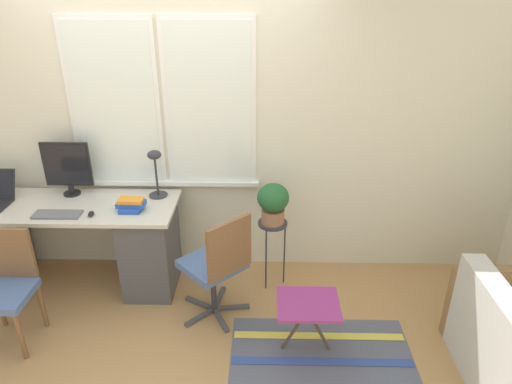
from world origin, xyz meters
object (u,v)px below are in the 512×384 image
object	(u,v)px
desk_chair_wooden	(6,286)
desk_lamp	(155,165)
potted_plant	(273,202)
monitor	(67,167)
book_stack	(131,205)
office_chair_swivel	(218,264)
keyboard	(57,214)
mouse	(91,214)
folding_stool	(308,307)
plant_stand	(273,230)

from	to	relation	value
desk_chair_wooden	desk_lamp	bearing A→B (deg)	42.01
desk_lamp	potted_plant	bearing A→B (deg)	-7.77
monitor	book_stack	world-z (taller)	monitor
office_chair_swivel	book_stack	bearing A→B (deg)	-68.00
potted_plant	monitor	bearing A→B (deg)	175.05
keyboard	desk_lamp	world-z (taller)	desk_lamp
mouse	potted_plant	world-z (taller)	potted_plant
monitor	mouse	bearing A→B (deg)	-52.30
monitor	folding_stool	world-z (taller)	monitor
potted_plant	folding_stool	size ratio (longest dim) A/B	0.80
mouse	book_stack	bearing A→B (deg)	20.33
desk_chair_wooden	potted_plant	world-z (taller)	potted_plant
desk_chair_wooden	potted_plant	size ratio (longest dim) A/B	2.44
keyboard	monitor	bearing A→B (deg)	94.81
desk_lamp	book_stack	size ratio (longest dim) A/B	1.82
mouse	office_chair_swivel	distance (m)	1.06
keyboard	plant_stand	distance (m)	1.72
desk_lamp	desk_chair_wooden	world-z (taller)	desk_lamp
potted_plant	desk_lamp	bearing A→B (deg)	172.23
monitor	desk_lamp	xyz separation A→B (m)	(0.74, -0.02, 0.03)
plant_stand	desk_lamp	bearing A→B (deg)	172.23
desk_lamp	potted_plant	size ratio (longest dim) A/B	1.17
book_stack	potted_plant	bearing A→B (deg)	6.62
office_chair_swivel	folding_stool	xyz separation A→B (m)	(0.66, -0.35, -0.11)
mouse	desk_lamp	bearing A→B (deg)	39.79
plant_stand	book_stack	bearing A→B (deg)	-173.38
office_chair_swivel	potted_plant	xyz separation A→B (m)	(0.42, 0.45, 0.31)
book_stack	folding_stool	xyz separation A→B (m)	(1.37, -0.67, -0.44)
office_chair_swivel	plant_stand	size ratio (longest dim) A/B	1.51
monitor	potted_plant	bearing A→B (deg)	-4.95
book_stack	desk_chair_wooden	size ratio (longest dim) A/B	0.26
plant_stand	potted_plant	xyz separation A→B (m)	(-0.00, -0.00, 0.27)
keyboard	potted_plant	bearing A→B (deg)	8.07
potted_plant	desk_chair_wooden	bearing A→B (deg)	-159.89
book_stack	desk_chair_wooden	world-z (taller)	book_stack
keyboard	desk_chair_wooden	size ratio (longest dim) A/B	0.43
keyboard	potted_plant	world-z (taller)	potted_plant
mouse	book_stack	distance (m)	0.31
monitor	desk_chair_wooden	world-z (taller)	monitor
monitor	desk_lamp	size ratio (longest dim) A/B	1.14
book_stack	mouse	bearing A→B (deg)	-159.67
desk_chair_wooden	monitor	bearing A→B (deg)	76.97
office_chair_swivel	monitor	bearing A→B (deg)	-68.73
desk_chair_wooden	plant_stand	size ratio (longest dim) A/B	1.40
desk_chair_wooden	plant_stand	world-z (taller)	desk_chair_wooden
office_chair_swivel	plant_stand	xyz separation A→B (m)	(0.42, 0.45, 0.04)
potted_plant	folding_stool	distance (m)	0.93
desk_chair_wooden	folding_stool	distance (m)	2.17
desk_lamp	potted_plant	world-z (taller)	desk_lamp
keyboard	book_stack	world-z (taller)	book_stack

